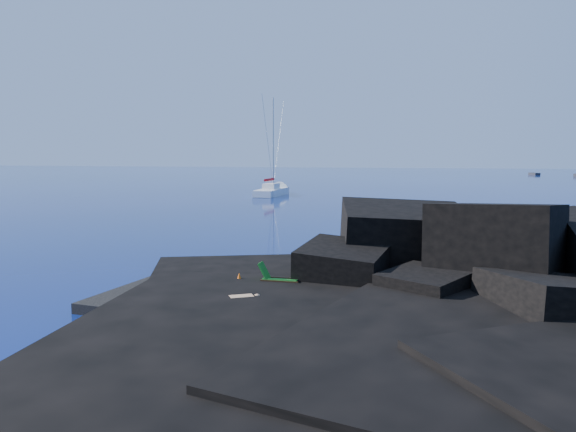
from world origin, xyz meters
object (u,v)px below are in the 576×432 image
Objects in this scene: sunbather at (241,299)px; marker_cone at (239,279)px; deck_chair at (281,274)px; distant_boat_a at (534,175)px; sailboat at (272,195)px.

marker_cone reaches higher than sunbather.
deck_chair is 136.33m from distant_boat_a.
distant_boat_a is (29.80, 135.67, -0.54)m from sunbather.
marker_cone is at bearing -75.28° from sailboat.
sailboat is 95.25m from distant_boat_a.
sunbather is at bearing -117.46° from distant_boat_a.
marker_cone is at bearing -176.63° from deck_chair.
sailboat is at bearing 106.59° from deck_chair.
marker_cone is (-1.55, -0.10, -0.25)m from deck_chair.
distant_boat_a is (43.77, 84.59, 0.00)m from sailboat.
deck_chair is (14.59, -48.57, 0.84)m from sailboat.
deck_chair is 2.60m from sunbather.
deck_chair is at bearing 3.51° from marker_cone.
sunbather is 0.46× the size of distant_boat_a.
sunbather is (13.97, -51.08, 0.54)m from sailboat.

